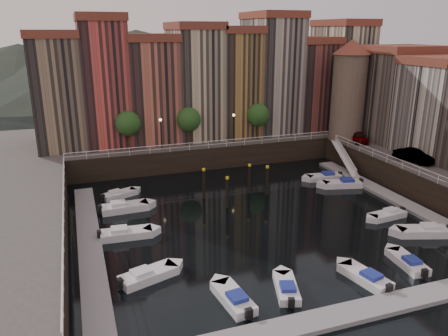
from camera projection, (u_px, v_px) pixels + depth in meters
name	position (u px, v px, depth m)	size (l,w,h in m)	color
ground	(255.00, 216.00, 44.20)	(200.00, 200.00, 0.00)	black
quay_far	(189.00, 142.00, 67.15)	(80.00, 20.00, 3.00)	black
dock_left	(90.00, 243.00, 38.17)	(2.00, 28.00, 0.35)	gray
dock_right	(394.00, 198.00, 48.32)	(2.00, 28.00, 0.35)	gray
dock_near	(356.00, 312.00, 28.84)	(30.00, 2.00, 0.35)	gray
mountains	(127.00, 62.00, 141.36)	(145.00, 100.00, 18.00)	#2D382D
far_terrace	(214.00, 81.00, 63.07)	(48.70, 10.30, 17.50)	#826E53
right_terrace	(446.00, 102.00, 53.02)	(9.30, 24.30, 14.00)	#67594E
corner_tower	(349.00, 89.00, 60.43)	(5.20, 5.20, 13.80)	#6B5B4C
promenade_trees	(194.00, 119.00, 58.17)	(21.20, 3.20, 5.20)	black
street_lamps	(198.00, 126.00, 57.58)	(10.36, 0.36, 4.18)	black
railings	(239.00, 166.00, 47.45)	(36.08, 34.04, 0.52)	white
gangway	(345.00, 156.00, 57.97)	(2.78, 8.32, 3.73)	white
mooring_pilings	(237.00, 184.00, 48.29)	(7.36, 3.90, 3.78)	black
boat_left_1	(147.00, 275.00, 32.78)	(4.77, 2.99, 1.07)	silver
boat_left_2	(125.00, 234.00, 39.48)	(4.89, 2.06, 1.11)	silver
boat_left_3	(124.00, 207.00, 45.24)	(5.09, 1.99, 1.16)	silver
boat_left_4	(119.00, 194.00, 49.02)	(4.18, 2.80, 0.95)	silver
boat_right_1	(424.00, 231.00, 39.93)	(4.98, 3.11, 1.12)	silver
boat_right_2	(388.00, 215.00, 43.61)	(4.25, 1.91, 0.96)	silver
boat_right_3	(343.00, 184.00, 52.26)	(4.94, 2.78, 1.11)	silver
boat_right_4	(324.00, 177.00, 54.75)	(4.62, 2.14, 1.04)	silver
boat_near_0	(234.00, 299.00, 29.98)	(2.13, 4.58, 1.03)	silver
boat_near_1	(287.00, 288.00, 31.23)	(2.59, 4.20, 0.94)	silver
boat_near_2	(366.00, 277.00, 32.57)	(2.45, 4.55, 1.02)	silver
boat_near_3	(408.00, 262.00, 34.73)	(1.87, 4.26, 0.96)	silver
car_a	(358.00, 137.00, 60.33)	(1.80, 4.47, 1.52)	gray
car_b	(414.00, 157.00, 51.16)	(1.63, 4.68, 1.54)	gray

